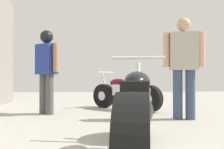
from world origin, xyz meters
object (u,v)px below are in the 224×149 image
object	(u,v)px
motorcycle_maroon_cruiser	(136,113)
motorcycle_black_naked	(126,93)
mechanic_in_blue	(184,62)
mechanic_with_helmet	(47,64)

from	to	relation	value
motorcycle_maroon_cruiser	motorcycle_black_naked	distance (m)	3.20
motorcycle_maroon_cruiser	mechanic_in_blue	distance (m)	2.33
motorcycle_maroon_cruiser	motorcycle_black_naked	xyz separation A→B (m)	(0.29, 3.19, -0.04)
motorcycle_maroon_cruiser	mechanic_in_blue	bearing A→B (deg)	60.03
motorcycle_black_naked	mechanic_with_helmet	world-z (taller)	mechanic_with_helmet
motorcycle_black_naked	mechanic_with_helmet	distance (m)	1.80
motorcycle_maroon_cruiser	mechanic_in_blue	size ratio (longest dim) A/B	1.18
motorcycle_black_naked	mechanic_with_helmet	size ratio (longest dim) A/B	0.87
mechanic_with_helmet	mechanic_in_blue	bearing A→B (deg)	-16.58
motorcycle_maroon_cruiser	mechanic_in_blue	xyz separation A→B (m)	(1.13, 1.96, 0.58)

